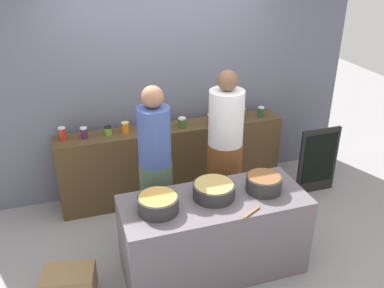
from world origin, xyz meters
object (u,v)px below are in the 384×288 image
bread_crate (70,283)px  preserve_jar_6 (182,123)px  preserve_jar_8 (226,112)px  preserve_jar_10 (261,112)px  preserve_jar_2 (108,131)px  wooden_spoon (252,213)px  cook_in_cap (225,157)px  preserve_jar_7 (211,119)px  preserve_jar_1 (84,133)px  preserve_jar_9 (242,113)px  preserve_jar_3 (125,128)px  preserve_jar_0 (62,134)px  cooking_pot_center (214,190)px  chalkboard_sign (318,161)px  cooking_pot_left (158,204)px  cooking_pot_right (264,183)px  preserve_jar_5 (167,124)px  preserve_jar_4 (148,123)px  cook_with_tongs (156,176)px

bread_crate → preserve_jar_6: bearing=41.1°
preserve_jar_8 → preserve_jar_10: preserve_jar_8 is taller
preserve_jar_2 → wooden_spoon: (0.96, -1.70, -0.17)m
cook_in_cap → preserve_jar_7: bearing=83.9°
preserve_jar_1 → preserve_jar_9: preserve_jar_9 is taller
preserve_jar_3 → preserve_jar_7: (1.01, -0.08, 0.00)m
preserve_jar_8 → preserve_jar_9: preserve_jar_8 is taller
preserve_jar_0 → preserve_jar_6: size_ratio=1.21×
preserve_jar_9 → cooking_pot_center: size_ratio=0.34×
preserve_jar_2 → chalkboard_sign: bearing=-11.3°
preserve_jar_8 → bread_crate: (-2.05, -1.37, -0.87)m
preserve_jar_1 → bread_crate: 1.61m
cooking_pot_left → cooking_pot_right: bearing=0.7°
cooking_pot_right → chalkboard_sign: cooking_pot_right is taller
preserve_jar_0 → preserve_jar_3: preserve_jar_0 is taller
preserve_jar_6 → cook_in_cap: bearing=-64.4°
preserve_jar_5 → preserve_jar_6: preserve_jar_5 is taller
preserve_jar_4 → preserve_jar_9: bearing=-1.9°
cooking_pot_left → wooden_spoon: 0.80m
chalkboard_sign → preserve_jar_4: bearing=165.3°
cooking_pot_right → wooden_spoon: 0.40m
preserve_jar_8 → preserve_jar_9: (0.18, -0.06, -0.01)m
preserve_jar_10 → bread_crate: 2.90m
preserve_jar_3 → preserve_jar_6: bearing=-5.0°
preserve_jar_9 → preserve_jar_2: bearing=179.8°
preserve_jar_3 → preserve_jar_10: 1.66m
preserve_jar_3 → preserve_jar_9: (1.43, -0.02, 0.00)m
preserve_jar_4 → cooking_pot_center: (0.28, -1.39, -0.12)m
preserve_jar_2 → cook_with_tongs: (0.34, -0.82, -0.18)m
preserve_jar_3 → cook_in_cap: (0.94, -0.66, -0.19)m
cook_in_cap → cooking_pot_center: bearing=-119.3°
preserve_jar_0 → wooden_spoon: (1.45, -1.74, -0.18)m
preserve_jar_0 → preserve_jar_2: bearing=-5.2°
preserve_jar_7 → preserve_jar_3: bearing=175.7°
chalkboard_sign → preserve_jar_0: bearing=169.7°
preserve_jar_9 → cook_in_cap: cook_in_cap is taller
cooking_pot_right → bread_crate: 1.97m
cooking_pot_left → chalkboard_sign: bearing=22.3°
preserve_jar_9 → wooden_spoon: preserve_jar_9 is taller
preserve_jar_7 → preserve_jar_9: 0.42m
preserve_jar_7 → cooking_pot_center: size_ratio=0.34×
preserve_jar_6 → preserve_jar_9: (0.78, 0.04, 0.01)m
cooking_pot_right → preserve_jar_4: bearing=118.0°
wooden_spoon → preserve_jar_5: bearing=100.2°
preserve_jar_0 → preserve_jar_5: bearing=-4.6°
preserve_jar_2 → preserve_jar_1: bearing=177.7°
preserve_jar_4 → cooking_pot_left: (-0.25, -1.44, -0.12)m
preserve_jar_8 → cooking_pot_center: size_ratio=0.38×
wooden_spoon → preserve_jar_4: bearing=106.1°
preserve_jar_2 → preserve_jar_7: size_ratio=0.84×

